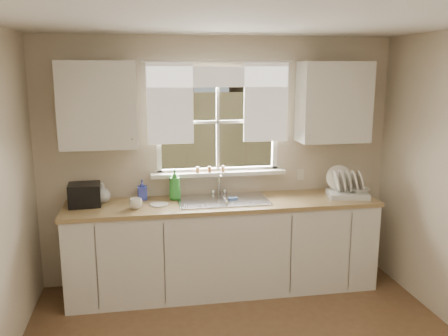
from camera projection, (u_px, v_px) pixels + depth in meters
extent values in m
cube|color=beige|center=(218.00, 224.00, 4.99)|extent=(3.60, 0.02, 1.15)
cube|color=beige|center=(218.00, 53.00, 4.63)|extent=(3.60, 0.02, 0.35)
cube|color=beige|center=(95.00, 125.00, 4.57)|extent=(1.20, 0.02, 1.00)
cube|color=beige|center=(331.00, 120.00, 4.97)|extent=(1.20, 0.02, 1.00)
cube|color=silver|center=(274.00, 10.00, 2.67)|extent=(3.60, 4.00, 0.02)
cube|color=white|center=(218.00, 170.00, 4.89)|extent=(1.30, 0.06, 0.05)
cube|color=white|center=(218.00, 72.00, 4.69)|extent=(1.30, 0.06, 0.05)
cube|color=white|center=(158.00, 123.00, 4.69)|extent=(0.05, 0.06, 1.05)
cube|color=white|center=(275.00, 121.00, 4.89)|extent=(0.05, 0.06, 1.05)
cube|color=white|center=(218.00, 122.00, 4.79)|extent=(0.03, 0.04, 1.00)
cube|color=white|center=(218.00, 122.00, 4.79)|extent=(1.20, 0.04, 0.03)
cube|color=white|center=(219.00, 173.00, 4.84)|extent=(1.38, 0.14, 0.04)
cylinder|color=white|center=(219.00, 61.00, 4.59)|extent=(1.50, 0.02, 0.02)
cube|color=white|center=(170.00, 103.00, 4.60)|extent=(0.45, 0.02, 0.80)
cube|color=white|center=(266.00, 102.00, 4.76)|extent=(0.45, 0.02, 0.80)
cube|color=white|center=(219.00, 77.00, 4.63)|extent=(1.40, 0.02, 0.20)
cube|color=silver|center=(223.00, 247.00, 4.71)|extent=(3.00, 0.62, 0.87)
cube|color=#977A4B|center=(223.00, 203.00, 4.62)|extent=(3.04, 0.65, 0.04)
cube|color=silver|center=(98.00, 105.00, 4.37)|extent=(0.70, 0.33, 0.80)
cube|color=silver|center=(334.00, 102.00, 4.75)|extent=(0.70, 0.33, 0.80)
cube|color=beige|center=(300.00, 174.00, 5.02)|extent=(0.08, 0.01, 0.12)
cylinder|color=brown|center=(209.00, 169.00, 4.79)|extent=(0.04, 0.04, 0.06)
cylinder|color=brown|center=(198.00, 170.00, 4.77)|extent=(0.04, 0.04, 0.06)
cylinder|color=brown|center=(223.00, 169.00, 4.82)|extent=(0.04, 0.04, 0.06)
cube|color=#335421|center=(181.00, 176.00, 9.94)|extent=(20.00, 10.00, 0.02)
cube|color=#977F53|center=(189.00, 148.00, 7.82)|extent=(8.00, 0.10, 1.80)
cube|color=maroon|center=(122.00, 116.00, 10.95)|extent=(3.00, 3.00, 2.20)
cube|color=black|center=(120.00, 61.00, 10.69)|extent=(3.20, 3.20, 0.30)
cylinder|color=#423021|center=(237.00, 95.00, 10.80)|extent=(0.36, 0.36, 3.20)
cube|color=#B7B7BC|center=(223.00, 208.00, 4.66)|extent=(0.84, 0.46, 0.18)
cube|color=#B7B7BC|center=(223.00, 200.00, 4.64)|extent=(0.88, 0.50, 0.01)
cube|color=#B7B7BC|center=(223.00, 203.00, 4.65)|extent=(0.02, 0.41, 0.14)
cylinder|color=silver|center=(219.00, 184.00, 4.86)|extent=(0.03, 0.03, 0.22)
cylinder|color=silver|center=(220.00, 175.00, 4.76)|extent=(0.02, 0.18, 0.02)
sphere|color=silver|center=(213.00, 192.00, 4.87)|extent=(0.05, 0.05, 0.05)
sphere|color=silver|center=(225.00, 191.00, 4.89)|extent=(0.05, 0.05, 0.05)
cube|color=silver|center=(348.00, 194.00, 4.78)|extent=(0.44, 0.37, 0.05)
cylinder|color=white|center=(339.00, 178.00, 4.86)|extent=(0.27, 0.13, 0.25)
cylinder|color=white|center=(336.00, 181.00, 4.76)|extent=(0.11, 0.23, 0.22)
cylinder|color=white|center=(342.00, 181.00, 4.75)|extent=(0.11, 0.23, 0.22)
cylinder|color=white|center=(348.00, 181.00, 4.75)|extent=(0.11, 0.23, 0.22)
cylinder|color=white|center=(354.00, 181.00, 4.75)|extent=(0.11, 0.23, 0.22)
cylinder|color=white|center=(360.00, 181.00, 4.75)|extent=(0.11, 0.23, 0.22)
imported|color=beige|center=(359.00, 190.00, 4.75)|extent=(0.20, 0.20, 0.05)
imported|color=green|center=(175.00, 184.00, 4.66)|extent=(0.14, 0.14, 0.31)
imported|color=#2E3AAD|center=(142.00, 190.00, 4.66)|extent=(0.09, 0.10, 0.20)
imported|color=beige|center=(102.00, 193.00, 4.58)|extent=(0.18, 0.18, 0.19)
cylinder|color=beige|center=(159.00, 205.00, 4.49)|extent=(0.18, 0.18, 0.01)
imported|color=silver|center=(136.00, 204.00, 4.37)|extent=(0.15, 0.15, 0.10)
cube|color=black|center=(85.00, 195.00, 4.45)|extent=(0.31, 0.27, 0.21)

